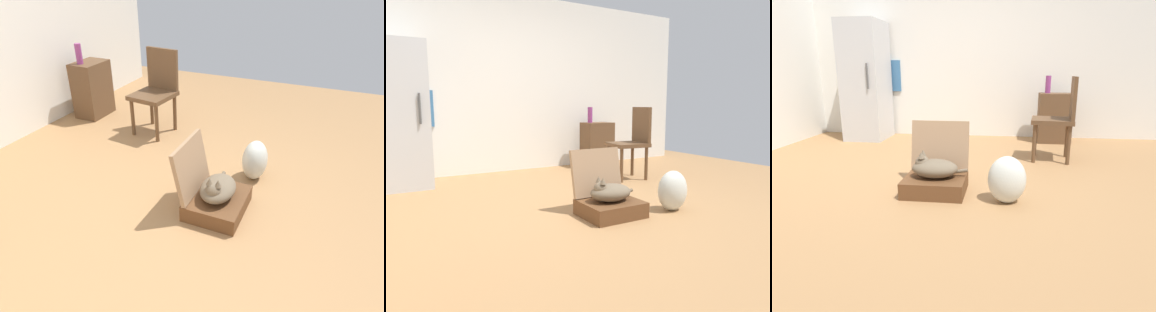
# 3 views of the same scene
# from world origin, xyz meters

# --- Properties ---
(ground_plane) EXTENTS (7.68, 7.68, 0.00)m
(ground_plane) POSITION_xyz_m (0.00, 0.00, 0.00)
(ground_plane) COLOR #9E7247
(ground_plane) RESTS_ON ground
(suitcase_base) EXTENTS (0.53, 0.45, 0.14)m
(suitcase_base) POSITION_xyz_m (0.08, -0.39, 0.07)
(suitcase_base) COLOR brown
(suitcase_base) RESTS_ON ground
(suitcase_lid) EXTENTS (0.53, 0.13, 0.45)m
(suitcase_lid) POSITION_xyz_m (0.08, -0.16, 0.36)
(suitcase_lid) COLOR #9B7756
(suitcase_lid) RESTS_ON suitcase_base
(cat) EXTENTS (0.48, 0.28, 0.23)m
(cat) POSITION_xyz_m (0.07, -0.39, 0.22)
(cat) COLOR brown
(cat) RESTS_ON suitcase_base
(plastic_bag_white) EXTENTS (0.30, 0.23, 0.38)m
(plastic_bag_white) POSITION_xyz_m (0.70, -0.54, 0.19)
(plastic_bag_white) COLOR silver
(plastic_bag_white) RESTS_ON ground
(side_table) EXTENTS (0.47, 0.33, 0.71)m
(side_table) POSITION_xyz_m (1.39, 1.85, 0.36)
(side_table) COLOR brown
(side_table) RESTS_ON ground
(vase_tall) EXTENTS (0.08, 0.08, 0.25)m
(vase_tall) POSITION_xyz_m (1.27, 1.89, 0.84)
(vase_tall) COLOR #8C387A
(vase_tall) RESTS_ON side_table
(chair) EXTENTS (0.52, 0.49, 0.97)m
(chair) POSITION_xyz_m (1.29, 0.82, 0.52)
(chair) COLOR brown
(chair) RESTS_ON ground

